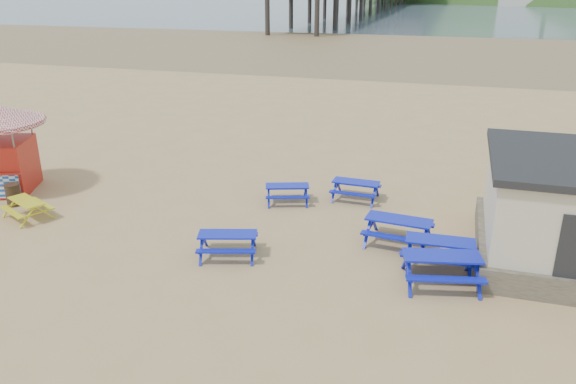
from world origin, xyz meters
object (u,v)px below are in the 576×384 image
(picnic_table_blue_a, at_px, (287,194))
(litter_bin, at_px, (13,195))
(picnic_table_yellow, at_px, (27,209))
(picnic_table_blue_b, at_px, (356,190))

(picnic_table_blue_a, bearing_deg, litter_bin, 179.70)
(picnic_table_yellow, distance_m, litter_bin, 1.56)
(picnic_table_blue_a, relative_size, litter_bin, 2.37)
(picnic_table_blue_b, relative_size, picnic_table_yellow, 0.91)
(picnic_table_blue_a, bearing_deg, picnic_table_blue_b, 4.09)
(picnic_table_yellow, relative_size, litter_bin, 2.41)
(picnic_table_yellow, xyz_separation_m, litter_bin, (-1.31, 0.84, 0.08))
(picnic_table_blue_b, height_order, litter_bin, litter_bin)
(picnic_table_blue_b, distance_m, picnic_table_yellow, 11.62)
(picnic_table_blue_b, xyz_separation_m, litter_bin, (-11.80, -4.16, 0.05))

